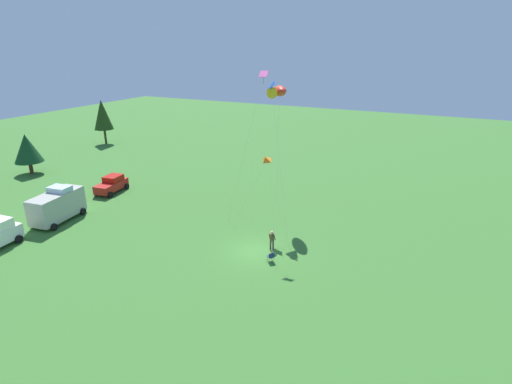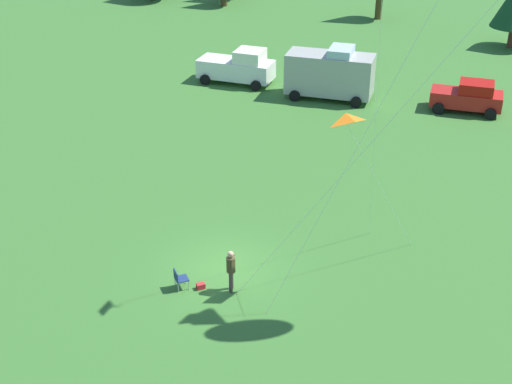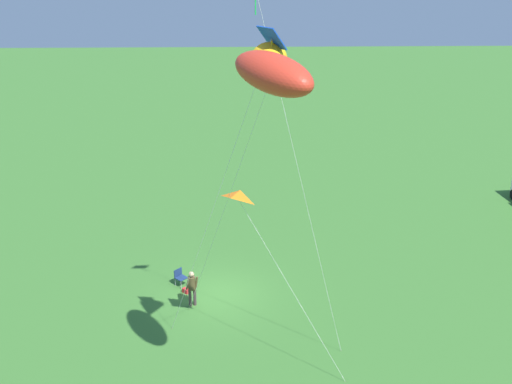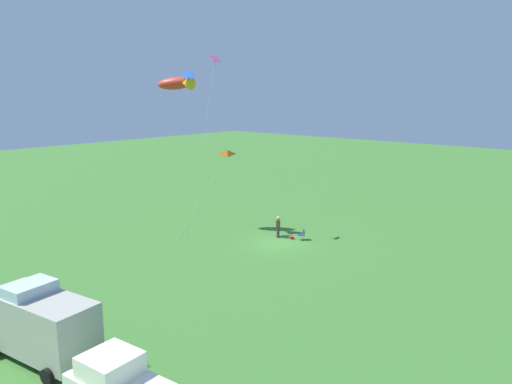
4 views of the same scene
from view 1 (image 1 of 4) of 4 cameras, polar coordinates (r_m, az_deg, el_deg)
ground_plane at (r=33.79m, az=-0.21°, el=-8.46°), size 160.00×160.00×0.00m
person_kite_flyer at (r=33.58m, az=2.29°, el=-6.70°), size 0.43×0.60×1.74m
folding_chair at (r=32.09m, az=2.15°, el=-9.16°), size 0.68×0.68×0.82m
backpack_on_grass at (r=32.97m, az=2.12°, el=-9.04°), size 0.38×0.39×0.22m
van_motorhome_grey at (r=43.27m, az=-26.52°, el=-1.67°), size 5.65×3.21×3.34m
car_red_sedan at (r=49.52m, az=-19.91°, el=1.05°), size 4.40×2.66×1.89m
kite_large_fish at (r=38.75m, az=3.20°, el=14.18°), size 9.72×4.56×12.75m
kite_diamond_rainbow at (r=34.95m, az=0.77°, el=15.22°), size 0.83×3.87×14.20m
kite_diamond_blue at (r=37.22m, az=2.37°, el=13.96°), size 5.36×4.34×13.11m
kite_delta_orange at (r=35.22m, az=1.33°, el=4.69°), size 2.67×4.55×7.11m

